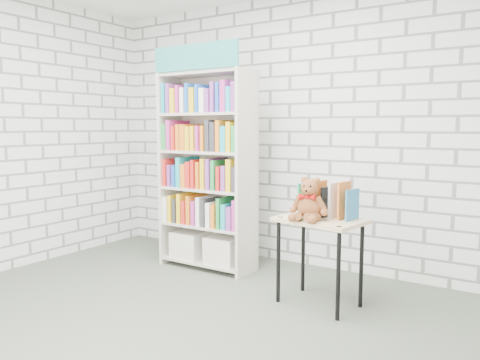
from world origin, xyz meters
The scene contains 6 objects.
ground centered at (0.00, 0.00, 0.00)m, with size 4.50×4.50×0.00m, color #495044.
room_shell centered at (0.00, 0.00, 1.78)m, with size 4.52×4.02×2.81m.
bookshelf centered at (-0.60, 1.36, 1.02)m, with size 1.00×0.39×2.24m.
display_table centered at (0.79, 1.02, 0.62)m, with size 0.73×0.56×0.72m.
table_books centered at (0.80, 1.12, 0.85)m, with size 0.49×0.28×0.28m.
teddy_bear centered at (0.73, 0.92, 0.85)m, with size 0.32×0.29×0.34m.
Camera 1 is at (2.26, -2.44, 1.45)m, focal length 35.00 mm.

